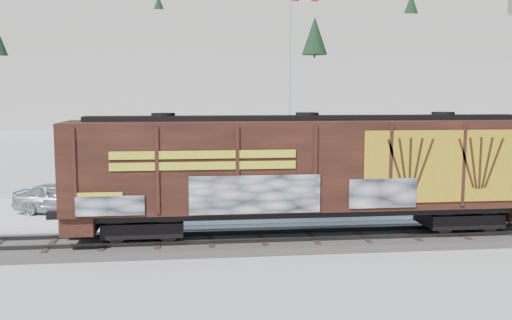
{
  "coord_description": "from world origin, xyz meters",
  "views": [
    {
      "loc": [
        -2.78,
        -21.73,
        5.89
      ],
      "look_at": [
        0.13,
        3.0,
        3.01
      ],
      "focal_mm": 40.0,
      "sensor_mm": 36.0,
      "label": 1
    }
  ],
  "objects": [
    {
      "name": "ground",
      "position": [
        0.0,
        0.0,
        0.0
      ],
      "size": [
        500.0,
        500.0,
        0.0
      ],
      "primitive_type": "plane",
      "color": "white",
      "rests_on": "ground"
    },
    {
      "name": "rail_track",
      "position": [
        0.0,
        0.0,
        0.15
      ],
      "size": [
        50.0,
        3.4,
        0.43
      ],
      "color": "#59544C",
      "rests_on": "ground"
    },
    {
      "name": "parking_strip",
      "position": [
        0.0,
        7.5,
        0.01
      ],
      "size": [
        40.0,
        8.0,
        0.03
      ],
      "primitive_type": "cube",
      "color": "white",
      "rests_on": "ground"
    },
    {
      "name": "hillside",
      "position": [
        -0.05,
        139.79,
        14.37
      ],
      "size": [
        360.0,
        110.0,
        93.0
      ],
      "color": "white",
      "rests_on": "ground"
    },
    {
      "name": "hopper_railcar",
      "position": [
        1.78,
        -0.01,
        3.02
      ],
      "size": [
        18.38,
        3.06,
        4.65
      ],
      "color": "black",
      "rests_on": "rail_track"
    },
    {
      "name": "flagpole",
      "position": [
        3.91,
        15.29,
        4.93
      ],
      "size": [
        2.3,
        0.9,
        13.04
      ],
      "color": "silver",
      "rests_on": "ground"
    },
    {
      "name": "car_silver",
      "position": [
        -9.1,
        6.88,
        0.8
      ],
      "size": [
        4.88,
        3.02,
        1.55
      ],
      "primitive_type": "imported",
      "rotation": [
        0.0,
        0.0,
        1.29
      ],
      "color": "#A4A7AB",
      "rests_on": "parking_strip"
    },
    {
      "name": "car_white",
      "position": [
        -4.0,
        7.65,
        0.71
      ],
      "size": [
        4.29,
        2.05,
        1.36
      ],
      "primitive_type": "imported",
      "rotation": [
        0.0,
        0.0,
        1.73
      ],
      "color": "silver",
      "rests_on": "parking_strip"
    },
    {
      "name": "car_dark",
      "position": [
        4.52,
        5.63,
        0.72
      ],
      "size": [
        4.82,
        2.16,
        1.37
      ],
      "primitive_type": "imported",
      "rotation": [
        0.0,
        0.0,
        1.62
      ],
      "color": "black",
      "rests_on": "parking_strip"
    }
  ]
}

